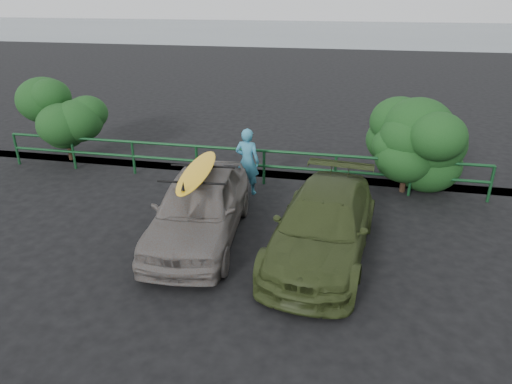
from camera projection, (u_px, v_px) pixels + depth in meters
ground at (164, 277)px, 8.85m from camera, size 80.00×80.00×0.00m
ocean at (333, 32)px, 62.61m from camera, size 200.00×200.00×0.00m
guardrail at (230, 164)px, 13.12m from camera, size 14.00×0.08×1.04m
shrub_left at (83, 127)px, 14.09m from camera, size 3.20×2.40×2.51m
shrub_right at (412, 149)px, 12.37m from camera, size 3.20×2.40×2.30m
sedan at (199, 207)px, 9.98m from camera, size 2.14×4.55×1.51m
olive_vehicle at (323, 225)px, 9.38m from camera, size 2.37×4.79×1.34m
man at (247, 161)px, 12.20m from camera, size 0.71×0.51×1.82m
roof_rack at (198, 174)px, 9.67m from camera, size 1.52×1.12×0.05m
surfboard at (197, 171)px, 9.64m from camera, size 0.77×2.71×0.08m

